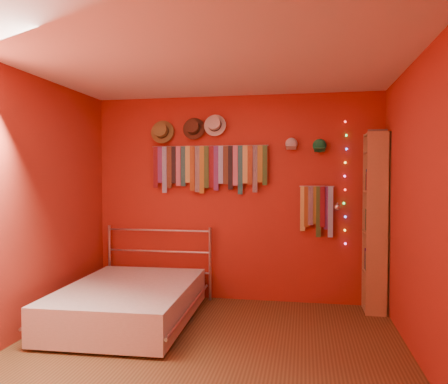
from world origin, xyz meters
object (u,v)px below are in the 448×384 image
Objects in this scene: bookshelf at (379,221)px; bed at (129,302)px; reading_lamp at (337,207)px; tie_rack at (209,166)px.

bed is (-2.61, -0.82, -0.81)m from bookshelf.
tie_rack is at bearing 173.38° from reading_lamp.
reading_lamp is 2.49m from bed.
tie_rack is 0.72× the size of bookshelf.
reading_lamp is 0.48m from bookshelf.
tie_rack is 1.60m from reading_lamp.
bookshelf is at bearing 2.70° from reading_lamp.
tie_rack reaches higher than bed.
reading_lamp is (1.52, -0.18, -0.47)m from tie_rack.
tie_rack is at bearing 54.91° from bed.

